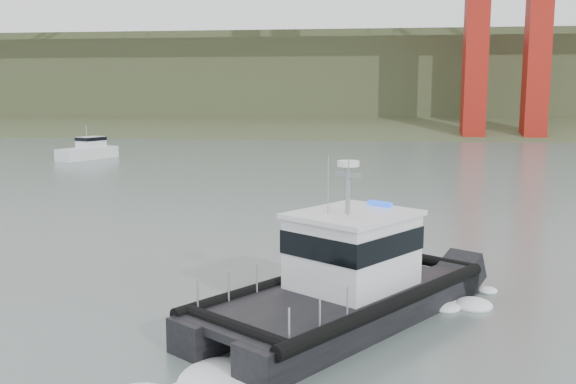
% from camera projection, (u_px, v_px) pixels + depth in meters
% --- Properties ---
extents(ground, '(400.00, 400.00, 0.00)m').
position_uv_depth(ground, '(220.00, 339.00, 16.58)').
color(ground, slate).
rests_on(ground, ground).
extents(headlands, '(500.00, 105.36, 27.12)m').
position_uv_depth(headlands, '(351.00, 90.00, 138.61)').
color(headlands, '#3B4D2C').
rests_on(headlands, ground).
extents(patrol_boat, '(8.40, 9.78, 4.63)m').
position_uv_depth(patrol_boat, '(346.00, 279.00, 17.97)').
color(patrol_boat, black).
rests_on(patrol_boat, ground).
extents(motorboat, '(4.37, 6.47, 3.39)m').
position_uv_depth(motorboat, '(88.00, 150.00, 62.06)').
color(motorboat, silver).
rests_on(motorboat, ground).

